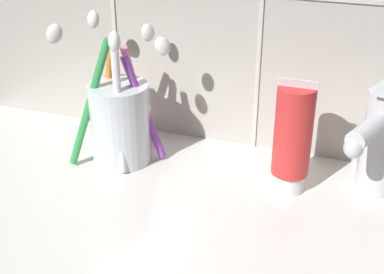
# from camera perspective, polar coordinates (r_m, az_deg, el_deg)

# --- Properties ---
(sink_counter) EXTENTS (0.75, 0.32, 0.02)m
(sink_counter) POSITION_cam_1_polar(r_m,az_deg,el_deg) (0.57, 1.10, -8.47)
(sink_counter) COLOR silver
(sink_counter) RESTS_ON ground
(toothbrush_cup) EXTENTS (0.13, 0.11, 0.18)m
(toothbrush_cup) POSITION_cam_1_polar(r_m,az_deg,el_deg) (0.64, -7.70, 2.05)
(toothbrush_cup) COLOR silver
(toothbrush_cup) RESTS_ON sink_counter
(toothpaste_tube) EXTENTS (0.04, 0.04, 0.13)m
(toothpaste_tube) POSITION_cam_1_polar(r_m,az_deg,el_deg) (0.58, 10.68, -0.09)
(toothpaste_tube) COLOR white
(toothpaste_tube) RESTS_ON sink_counter
(sink_faucet) EXTENTS (0.06, 0.11, 0.13)m
(sink_faucet) POSITION_cam_1_polar(r_m,az_deg,el_deg) (0.60, 19.58, -0.20)
(sink_faucet) COLOR silver
(sink_faucet) RESTS_ON sink_counter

